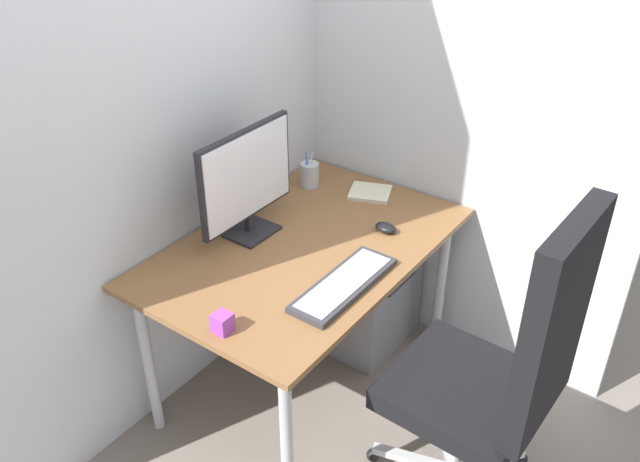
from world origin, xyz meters
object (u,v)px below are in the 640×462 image
object	(u,v)px
mouse	(386,228)
desk_clamp_accessory	(223,323)
notebook	(370,193)
pen_holder	(310,174)
filing_cabinet	(353,284)
monitor	(247,179)
keyboard	(344,284)
office_chair	(504,367)

from	to	relation	value
mouse	desk_clamp_accessory	size ratio (longest dim) A/B	1.40
notebook	pen_holder	bearing A→B (deg)	86.48
filing_cabinet	monitor	distance (m)	0.85
keyboard	mouse	world-z (taller)	mouse
filing_cabinet	monitor	xyz separation A→B (m)	(-0.46, 0.20, 0.68)
keyboard	desk_clamp_accessory	world-z (taller)	desk_clamp_accessory
office_chair	keyboard	distance (m)	0.60
office_chair	filing_cabinet	size ratio (longest dim) A/B	2.24
pen_holder	desk_clamp_accessory	world-z (taller)	pen_holder
mouse	office_chair	bearing A→B (deg)	-113.60
keyboard	mouse	xyz separation A→B (m)	(0.41, 0.07, 0.01)
mouse	monitor	bearing A→B (deg)	132.12
office_chair	filing_cabinet	xyz separation A→B (m)	(0.52, 0.91, -0.37)
monitor	notebook	world-z (taller)	monitor
filing_cabinet	monitor	world-z (taller)	monitor
mouse	pen_holder	bearing A→B (deg)	79.68
mouse	notebook	world-z (taller)	mouse
notebook	desk_clamp_accessory	xyz separation A→B (m)	(-1.05, -0.11, 0.02)
keyboard	desk_clamp_accessory	bearing A→B (deg)	156.43
office_chair	desk_clamp_accessory	size ratio (longest dim) A/B	18.75
mouse	desk_clamp_accessory	xyz separation A→B (m)	(-0.83, 0.11, 0.01)
filing_cabinet	monitor	bearing A→B (deg)	156.90
mouse	pen_holder	size ratio (longest dim) A/B	0.53
monitor	keyboard	world-z (taller)	monitor
monitor	mouse	world-z (taller)	monitor
notebook	office_chair	bearing A→B (deg)	-146.30
keyboard	desk_clamp_accessory	distance (m)	0.46
pen_holder	monitor	bearing A→B (deg)	-174.31
keyboard	notebook	distance (m)	0.70
filing_cabinet	keyboard	xyz separation A→B (m)	(-0.55, -0.31, 0.46)
monitor	desk_clamp_accessory	xyz separation A→B (m)	(-0.51, -0.32, -0.20)
filing_cabinet	pen_holder	bearing A→B (deg)	90.78
monitor	desk_clamp_accessory	size ratio (longest dim) A/B	7.46
office_chair	filing_cabinet	bearing A→B (deg)	60.11
filing_cabinet	mouse	xyz separation A→B (m)	(-0.14, -0.24, 0.46)
notebook	desk_clamp_accessory	bearing A→B (deg)	163.83
office_chair	monitor	bearing A→B (deg)	86.90
office_chair	mouse	world-z (taller)	office_chair
office_chair	pen_holder	distance (m)	1.27
keyboard	desk_clamp_accessory	size ratio (longest dim) A/B	7.16
pen_holder	office_chair	bearing A→B (deg)	-114.26
desk_clamp_accessory	keyboard	bearing A→B (deg)	-23.57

